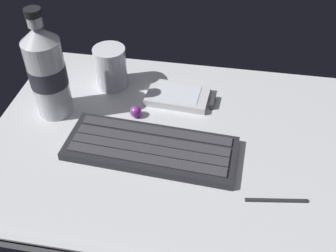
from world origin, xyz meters
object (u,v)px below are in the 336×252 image
Objects in this scene: trackball_mouse at (136,111)px; stylus_pen at (277,199)px; keyboard at (151,148)px; handheld_device at (181,96)px; water_bottle at (47,71)px; juice_cup at (111,69)px.

trackball_mouse reaches higher than stylus_pen.
trackball_mouse reaches higher than keyboard.
handheld_device is (3.02, 15.09, -0.08)cm from keyboard.
stylus_pen is at bearing -19.66° from water_bottle.
water_bottle reaches higher than trackball_mouse.
juice_cup is at bearing 123.75° from keyboard.
juice_cup is (-11.67, 17.46, 3.10)cm from keyboard.
stylus_pen is (17.86, -22.09, -0.38)cm from handheld_device.
water_bottle is at bearing 151.97° from stylus_pen.
juice_cup is 0.41× the size of water_bottle.
juice_cup reaches higher than stylus_pen.
juice_cup is 11.65cm from trackball_mouse.
juice_cup is at bearing 134.70° from stylus_pen.
juice_cup is at bearing 128.41° from trackball_mouse.
keyboard is 22.91cm from water_bottle.
trackball_mouse is 0.23× the size of stylus_pen.
stylus_pen is (40.88, -14.60, -8.66)cm from water_bottle.
water_bottle is (-20.00, 7.61, 8.20)cm from keyboard.
water_bottle reaches higher than keyboard.
water_bottle is at bearing -161.98° from handheld_device.
trackball_mouse is 29.92cm from stylus_pen.
keyboard is 1.42× the size of water_bottle.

